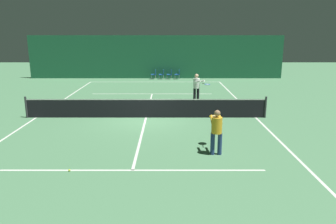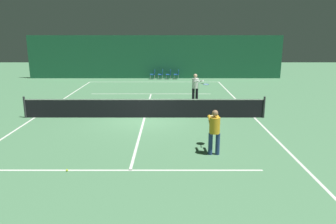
{
  "view_description": "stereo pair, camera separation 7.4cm",
  "coord_description": "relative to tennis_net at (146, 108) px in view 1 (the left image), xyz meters",
  "views": [
    {
      "loc": [
        1.1,
        -15.83,
        4.19
      ],
      "look_at": [
        1.11,
        -2.55,
        0.92
      ],
      "focal_mm": 35.0,
      "sensor_mm": 36.0,
      "label": 1
    },
    {
      "loc": [
        1.18,
        -15.83,
        4.19
      ],
      "look_at": [
        1.11,
        -2.55,
        0.92
      ],
      "focal_mm": 35.0,
      "sensor_mm": 36.0,
      "label": 2
    }
  ],
  "objects": [
    {
      "name": "ground_plane",
      "position": [
        0.0,
        0.0,
        -0.51
      ],
      "size": [
        60.0,
        60.0,
        0.0
      ],
      "primitive_type": "plane",
      "color": "#4C7F56"
    },
    {
      "name": "backdrop_curtain",
      "position": [
        0.0,
        14.16,
        1.42
      ],
      "size": [
        23.0,
        0.12,
        3.86
      ],
      "color": "#1E5B3D",
      "rests_on": "ground"
    },
    {
      "name": "court_line_baseline_far",
      "position": [
        0.0,
        11.9,
        -0.51
      ],
      "size": [
        11.0,
        0.1,
        0.0
      ],
      "color": "silver",
      "rests_on": "ground"
    },
    {
      "name": "court_line_service_far",
      "position": [
        0.0,
        6.4,
        -0.51
      ],
      "size": [
        8.25,
        0.1,
        0.0
      ],
      "color": "silver",
      "rests_on": "ground"
    },
    {
      "name": "court_line_service_near",
      "position": [
        0.0,
        -6.4,
        -0.51
      ],
      "size": [
        8.25,
        0.1,
        0.0
      ],
      "color": "silver",
      "rests_on": "ground"
    },
    {
      "name": "court_line_sideline_left",
      "position": [
        -5.5,
        0.0,
        -0.51
      ],
      "size": [
        0.1,
        23.8,
        0.0
      ],
      "color": "silver",
      "rests_on": "ground"
    },
    {
      "name": "court_line_sideline_right",
      "position": [
        5.5,
        0.0,
        -0.51
      ],
      "size": [
        0.1,
        23.8,
        0.0
      ],
      "color": "silver",
      "rests_on": "ground"
    },
    {
      "name": "court_line_centre",
      "position": [
        0.0,
        0.0,
        -0.51
      ],
      "size": [
        0.1,
        12.8,
        0.0
      ],
      "color": "silver",
      "rests_on": "ground"
    },
    {
      "name": "tennis_net",
      "position": [
        0.0,
        0.0,
        0.0
      ],
      "size": [
        12.0,
        0.1,
        1.07
      ],
      "color": "black",
      "rests_on": "ground"
    },
    {
      "name": "player_near",
      "position": [
        2.78,
        -5.0,
        0.42
      ],
      "size": [
        0.41,
        1.33,
        1.6
      ],
      "rotation": [
        0.0,
        0.0,
        1.55
      ],
      "color": "navy",
      "rests_on": "ground"
    },
    {
      "name": "player_far",
      "position": [
        2.85,
        3.81,
        0.48
      ],
      "size": [
        1.05,
        1.34,
        1.71
      ],
      "rotation": [
        0.0,
        0.0,
        -0.99
      ],
      "color": "black",
      "rests_on": "ground"
    },
    {
      "name": "courtside_chair_0",
      "position": [
        -0.14,
        13.61,
        -0.03
      ],
      "size": [
        0.44,
        0.44,
        0.84
      ],
      "rotation": [
        0.0,
        0.0,
        -1.57
      ],
      "color": "#99999E",
      "rests_on": "ground"
    },
    {
      "name": "courtside_chair_1",
      "position": [
        0.57,
        13.61,
        -0.03
      ],
      "size": [
        0.44,
        0.44,
        0.84
      ],
      "rotation": [
        0.0,
        0.0,
        -1.57
      ],
      "color": "#99999E",
      "rests_on": "ground"
    },
    {
      "name": "courtside_chair_2",
      "position": [
        1.28,
        13.61,
        -0.03
      ],
      "size": [
        0.44,
        0.44,
        0.84
      ],
      "rotation": [
        0.0,
        0.0,
        -1.57
      ],
      "color": "#99999E",
      "rests_on": "ground"
    },
    {
      "name": "courtside_chair_3",
      "position": [
        1.99,
        13.61,
        -0.03
      ],
      "size": [
        0.44,
        0.44,
        0.84
      ],
      "rotation": [
        0.0,
        0.0,
        -1.57
      ],
      "color": "#99999E",
      "rests_on": "ground"
    },
    {
      "name": "tennis_ball",
      "position": [
        -1.94,
        -6.47,
        -0.48
      ],
      "size": [
        0.07,
        0.07,
        0.07
      ],
      "color": "#D1DB33",
      "rests_on": "ground"
    }
  ]
}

